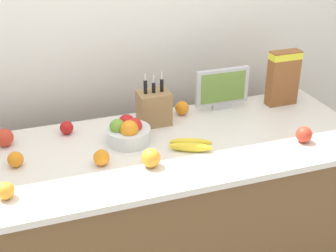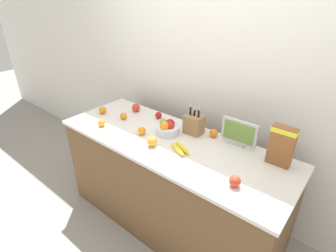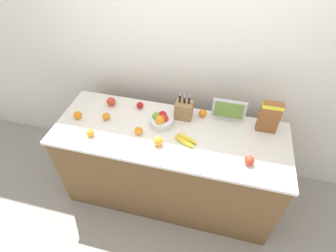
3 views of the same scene
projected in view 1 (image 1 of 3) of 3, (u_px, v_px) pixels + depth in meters
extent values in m
cube|color=silver|center=(119.00, 36.00, 2.50)|extent=(9.00, 0.06, 2.60)
cube|color=brown|center=(154.00, 230.00, 2.38)|extent=(2.05, 0.73, 0.91)
cube|color=silver|center=(153.00, 150.00, 2.16)|extent=(2.08, 0.76, 0.03)
cube|color=#937047|center=(154.00, 108.00, 2.34)|extent=(0.16, 0.12, 0.17)
cylinder|color=black|center=(145.00, 87.00, 2.27)|extent=(0.02, 0.02, 0.07)
cube|color=silver|center=(145.00, 77.00, 2.25)|extent=(0.01, 0.00, 0.04)
cylinder|color=black|center=(154.00, 88.00, 2.29)|extent=(0.02, 0.02, 0.05)
cube|color=silver|center=(154.00, 79.00, 2.27)|extent=(0.01, 0.00, 0.04)
cylinder|color=black|center=(162.00, 85.00, 2.30)|extent=(0.02, 0.02, 0.06)
cube|color=silver|center=(162.00, 76.00, 2.27)|extent=(0.01, 0.00, 0.04)
cube|color=#B7B7BC|center=(221.00, 106.00, 2.53)|extent=(0.10, 0.03, 0.03)
cube|color=#B7B7BC|center=(222.00, 87.00, 2.47)|extent=(0.30, 0.02, 0.20)
cube|color=olive|center=(223.00, 87.00, 2.46)|extent=(0.25, 0.00, 0.16)
cube|color=brown|center=(283.00, 78.00, 2.53)|extent=(0.17, 0.07, 0.30)
cube|color=yellow|center=(286.00, 56.00, 2.47)|extent=(0.17, 0.07, 0.04)
cylinder|color=silver|center=(129.00, 135.00, 2.18)|extent=(0.21, 0.21, 0.07)
sphere|color=red|center=(134.00, 126.00, 2.17)|extent=(0.07, 0.07, 0.07)
sphere|color=red|center=(127.00, 123.00, 2.19)|extent=(0.08, 0.08, 0.08)
sphere|color=#6B9E33|center=(118.00, 127.00, 2.15)|extent=(0.07, 0.07, 0.07)
sphere|color=orange|center=(129.00, 129.00, 2.13)|extent=(0.08, 0.08, 0.08)
ellipsoid|color=yellow|center=(191.00, 147.00, 2.11)|extent=(0.20, 0.12, 0.04)
ellipsoid|color=yellow|center=(191.00, 142.00, 2.15)|extent=(0.20, 0.11, 0.04)
sphere|color=red|center=(4.00, 138.00, 2.15)|extent=(0.08, 0.08, 0.08)
sphere|color=red|center=(67.00, 128.00, 2.26)|extent=(0.07, 0.07, 0.07)
sphere|color=red|center=(304.00, 135.00, 2.18)|extent=(0.08, 0.08, 0.08)
sphere|color=orange|center=(101.00, 158.00, 2.00)|extent=(0.07, 0.07, 0.07)
sphere|color=orange|center=(15.00, 159.00, 1.99)|extent=(0.07, 0.07, 0.07)
sphere|color=orange|center=(5.00, 191.00, 1.78)|extent=(0.07, 0.07, 0.07)
sphere|color=orange|center=(151.00, 158.00, 1.99)|extent=(0.08, 0.08, 0.08)
sphere|color=orange|center=(182.00, 108.00, 2.45)|extent=(0.07, 0.07, 0.07)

